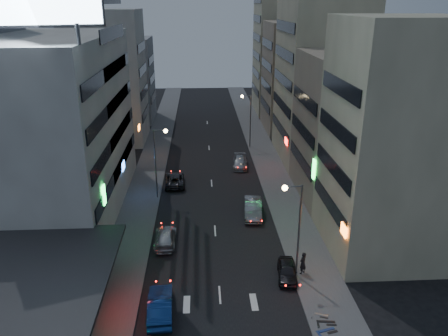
{
  "coord_description": "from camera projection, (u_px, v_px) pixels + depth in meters",
  "views": [
    {
      "loc": [
        -1.2,
        -23.66,
        20.93
      ],
      "look_at": [
        1.01,
        16.44,
        5.63
      ],
      "focal_mm": 35.0,
      "sensor_mm": 36.0,
      "label": 1
    }
  ],
  "objects": [
    {
      "name": "ground",
      "position": [
        222.0,
        332.0,
        29.59
      ],
      "size": [
        180.0,
        180.0,
        0.0
      ],
      "primitive_type": "plane",
      "color": "black",
      "rests_on": "ground"
    },
    {
      "name": "sidewalk_left",
      "position": [
        150.0,
        172.0,
        57.15
      ],
      "size": [
        4.0,
        120.0,
        0.12
      ],
      "primitive_type": "cube",
      "color": "#4C4C4F",
      "rests_on": "ground"
    },
    {
      "name": "sidewalk_right",
      "position": [
        271.0,
        170.0,
        57.97
      ],
      "size": [
        4.0,
        120.0,
        0.12
      ],
      "primitive_type": "cube",
      "color": "#4C4C4F",
      "rests_on": "ground"
    },
    {
      "name": "food_court",
      "position": [
        20.0,
        296.0,
        30.04
      ],
      "size": [
        11.0,
        13.0,
        3.88
      ],
      "color": "#BCB494",
      "rests_on": "ground"
    },
    {
      "name": "white_building",
      "position": [
        45.0,
        128.0,
        44.18
      ],
      "size": [
        14.0,
        24.0,
        18.0
      ],
      "primitive_type": "cube",
      "color": "silver",
      "rests_on": "ground"
    },
    {
      "name": "shophouse_near",
      "position": [
        394.0,
        141.0,
        36.6
      ],
      "size": [
        10.0,
        11.0,
        20.0
      ],
      "primitive_type": "cube",
      "color": "#BCB494",
      "rests_on": "ground"
    },
    {
      "name": "shophouse_mid",
      "position": [
        352.0,
        127.0,
        48.07
      ],
      "size": [
        11.0,
        12.0,
        16.0
      ],
      "primitive_type": "cube",
      "color": "gray",
      "rests_on": "ground"
    },
    {
      "name": "shophouse_far",
      "position": [
        319.0,
        80.0,
        59.1
      ],
      "size": [
        10.0,
        14.0,
        22.0
      ],
      "primitive_type": "cube",
      "color": "#BCB494",
      "rests_on": "ground"
    },
    {
      "name": "far_left_a",
      "position": [
        107.0,
        78.0,
        67.23
      ],
      "size": [
        11.0,
        10.0,
        20.0
      ],
      "primitive_type": "cube",
      "color": "silver",
      "rests_on": "ground"
    },
    {
      "name": "far_left_b",
      "position": [
        119.0,
        80.0,
        80.22
      ],
      "size": [
        12.0,
        10.0,
        15.0
      ],
      "primitive_type": "cube",
      "color": "gray",
      "rests_on": "ground"
    },
    {
      "name": "far_right_a",
      "position": [
        298.0,
        77.0,
        73.84
      ],
      "size": [
        11.0,
        12.0,
        18.0
      ],
      "primitive_type": "cube",
      "color": "gray",
      "rests_on": "ground"
    },
    {
      "name": "far_right_b",
      "position": [
        287.0,
        51.0,
        85.86
      ],
      "size": [
        12.0,
        12.0,
        24.0
      ],
      "primitive_type": "cube",
      "color": "#BCB494",
      "rests_on": "ground"
    },
    {
      "name": "street_lamp_right_near",
      "position": [
        295.0,
        218.0,
        33.58
      ],
      "size": [
        1.6,
        0.44,
        8.02
      ],
      "color": "#595B60",
      "rests_on": "sidewalk_right"
    },
    {
      "name": "street_lamp_left",
      "position": [
        158.0,
        153.0,
        47.91
      ],
      "size": [
        1.6,
        0.44,
        8.02
      ],
      "color": "#595B60",
      "rests_on": "sidewalk_left"
    },
    {
      "name": "street_lamp_right_far",
      "position": [
        248.0,
        113.0,
        65.31
      ],
      "size": [
        1.6,
        0.44,
        8.02
      ],
      "color": "#595B60",
      "rests_on": "sidewalk_right"
    },
    {
      "name": "parked_car_right_near",
      "position": [
        287.0,
        271.0,
        35.19
      ],
      "size": [
        1.95,
        3.89,
        1.27
      ],
      "primitive_type": "imported",
      "rotation": [
        0.0,
        0.0,
        -0.12
      ],
      "color": "black",
      "rests_on": "ground"
    },
    {
      "name": "parked_car_right_mid",
      "position": [
        253.0,
        208.0,
        45.45
      ],
      "size": [
        2.19,
        5.15,
        1.65
      ],
      "primitive_type": "imported",
      "rotation": [
        0.0,
        0.0,
        -0.09
      ],
      "color": "gray",
      "rests_on": "ground"
    },
    {
      "name": "parked_car_left",
      "position": [
        175.0,
        180.0,
        53.13
      ],
      "size": [
        2.63,
        5.18,
        1.4
      ],
      "primitive_type": "imported",
      "rotation": [
        0.0,
        0.0,
        3.2
      ],
      "color": "#29282D",
      "rests_on": "ground"
    },
    {
      "name": "parked_car_right_far",
      "position": [
        240.0,
        162.0,
        58.91
      ],
      "size": [
        2.25,
        4.79,
        1.35
      ],
      "primitive_type": "imported",
      "rotation": [
        0.0,
        0.0,
        -0.08
      ],
      "color": "#989BA0",
      "rests_on": "ground"
    },
    {
      "name": "road_car_blue",
      "position": [
        160.0,
        305.0,
        30.96
      ],
      "size": [
        1.96,
        4.93,
        1.59
      ],
      "primitive_type": "imported",
      "rotation": [
        0.0,
        0.0,
        3.2
      ],
      "color": "navy",
      "rests_on": "ground"
    },
    {
      "name": "road_car_silver",
      "position": [
        165.0,
        237.0,
        40.19
      ],
      "size": [
        1.96,
        4.76,
        1.38
      ],
      "primitive_type": "imported",
      "rotation": [
        0.0,
        0.0,
        3.15
      ],
      "color": "#ADB1B5",
      "rests_on": "ground"
    },
    {
      "name": "person",
      "position": [
        303.0,
        263.0,
        35.44
      ],
      "size": [
        0.84,
        0.81,
        1.94
      ],
      "primitive_type": "imported",
      "rotation": [
        0.0,
        0.0,
        3.85
      ],
      "color": "black",
      "rests_on": "sidewalk_right"
    },
    {
      "name": "scooter_silver_a",
      "position": [
        338.0,
        334.0,
        28.43
      ],
      "size": [
        1.22,
        2.05,
        1.19
      ],
      "primitive_type": null,
      "rotation": [
        0.0,
        0.0,
        1.88
      ],
      "color": "#B3B6BB",
      "rests_on": "sidewalk_right"
    },
    {
      "name": "scooter_blue",
      "position": [
        334.0,
        320.0,
        29.65
      ],
      "size": [
        1.18,
        2.11,
        1.22
      ],
      "primitive_type": null,
      "rotation": [
        0.0,
        0.0,
        1.84
      ],
      "color": "navy",
      "rests_on": "sidewalk_right"
    },
    {
      "name": "scooter_black_b",
      "position": [
        336.0,
        314.0,
        30.21
      ],
      "size": [
        0.86,
        1.98,
        1.17
      ],
      "primitive_type": null,
      "rotation": [
        0.0,
        0.0,
        1.45
      ],
      "color": "black",
      "rests_on": "sidewalk_right"
    },
    {
      "name": "scooter_silver_b",
      "position": [
        329.0,
        309.0,
        30.81
      ],
      "size": [
        1.07,
        1.73,
        1.0
      ],
      "primitive_type": null,
      "rotation": [
        0.0,
        0.0,
        1.22
      ],
      "color": "#AEB0B6",
      "rests_on": "sidewalk_right"
    }
  ]
}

